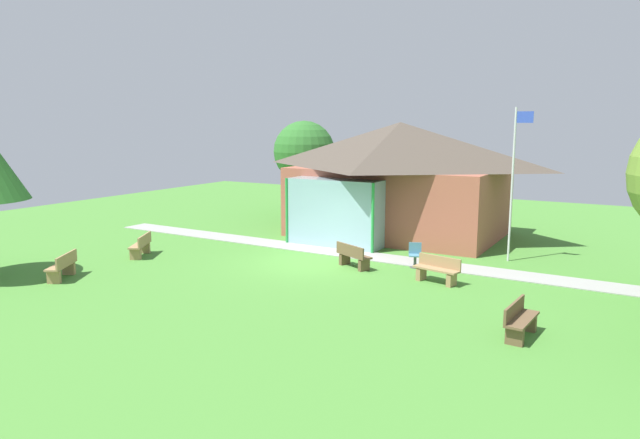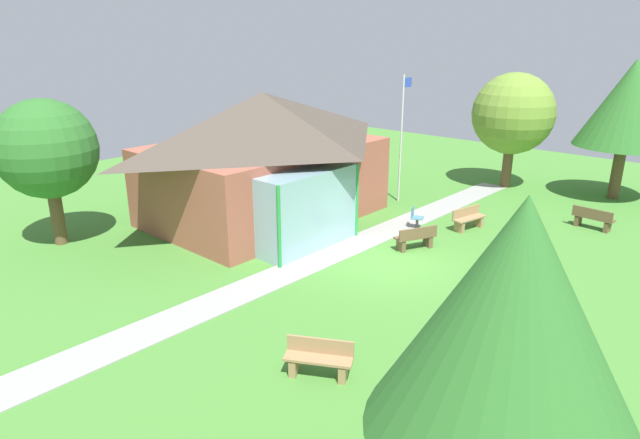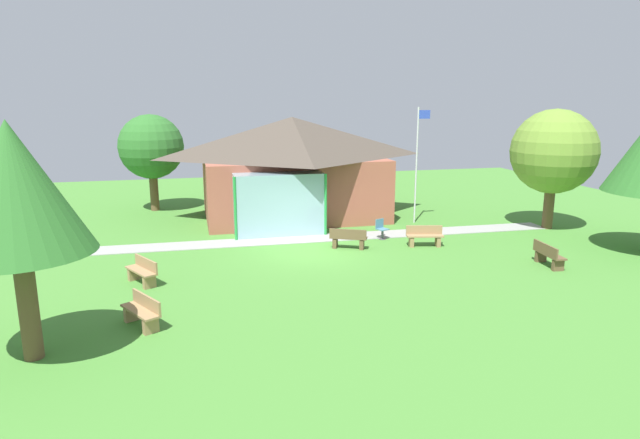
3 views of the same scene
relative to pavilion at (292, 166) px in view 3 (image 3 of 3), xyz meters
name	(u,v)px [view 3 (image 3 of 3)]	position (x,y,z in m)	size (l,w,h in m)	color
ground_plane	(311,252)	(-0.50, -6.60, -2.64)	(44.00, 44.00, 0.00)	#478433
pavilion	(292,166)	(0.00, 0.00, 0.00)	(9.78, 7.85, 5.06)	#A35642
footpath	(301,239)	(-0.50, -4.60, -2.62)	(23.12, 1.30, 0.03)	#999993
flagpole	(417,160)	(5.60, -2.71, 0.44)	(0.64, 0.08, 5.57)	silver
bench_rear_near_path	(348,239)	(1.06, -6.46, -2.23)	(1.54, 1.05, 0.84)	brown
bench_mid_left	(143,272)	(-6.72, -8.90, -2.23)	(1.12, 1.52, 0.84)	#9E7A51
bench_front_left	(142,312)	(-6.47, -12.46, -2.23)	(1.14, 1.52, 0.84)	#9E7A51
bench_lawn_far_right	(548,255)	(7.44, -10.42, -2.23)	(0.56, 1.53, 0.84)	brown
bench_mid_right	(425,237)	(4.23, -6.83, -2.23)	(1.56, 0.76, 0.84)	#9E7A51
patio_chair_lawn_spare	(382,229)	(2.91, -5.29, -2.22)	(0.58, 0.58, 0.86)	teal
tree_east_hedge	(554,152)	(11.14, -5.30, 0.94)	(3.84, 3.84, 5.52)	brown
tree_lawn_corner	(13,190)	(-8.84, -13.74, 1.38)	(3.31, 3.31, 5.55)	brown
tree_behind_pavilion_left	(151,147)	(-6.96, 3.40, 0.79)	(3.41, 3.41, 5.15)	brown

